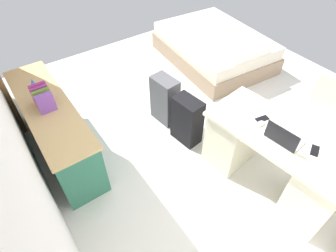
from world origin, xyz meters
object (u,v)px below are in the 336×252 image
object	(u,v)px
computer_mouse	(261,124)
figurine_small	(33,83)
cell_phone_near_laptop	(315,151)
office_chair	(316,122)
cell_phone_by_mouse	(262,119)
desk	(273,159)
laptop	(283,138)
bed	(214,48)
suitcase_spare_grey	(165,100)
suitcase_black	(187,120)
credenza	(55,128)

from	to	relation	value
computer_mouse	figurine_small	xyz separation A→B (m)	(1.94, 1.61, 0.01)
cell_phone_near_laptop	office_chair	bearing A→B (deg)	-90.82
computer_mouse	cell_phone_by_mouse	world-z (taller)	computer_mouse
desk	laptop	size ratio (longest dim) A/B	4.51
bed	figurine_small	world-z (taller)	figurine_small
computer_mouse	suitcase_spare_grey	bearing A→B (deg)	4.23
desk	laptop	xyz separation A→B (m)	(-0.05, 0.08, 0.41)
office_chair	cell_phone_near_laptop	world-z (taller)	office_chair
suitcase_spare_grey	figurine_small	distance (m)	1.58
laptop	cell_phone_near_laptop	world-z (taller)	laptop
bed	suitcase_black	bearing A→B (deg)	128.02
bed	computer_mouse	distance (m)	2.47
computer_mouse	cell_phone_by_mouse	size ratio (longest dim) A/B	0.74
bed	office_chair	bearing A→B (deg)	169.10
credenza	computer_mouse	xyz separation A→B (m)	(-1.55, -1.61, 0.41)
suitcase_black	cell_phone_near_laptop	bearing A→B (deg)	-170.82
office_chair	suitcase_black	distance (m)	1.50
desk	figurine_small	xyz separation A→B (m)	(2.16, 1.68, 0.39)
credenza	suitcase_black	xyz separation A→B (m)	(-0.74, -1.36, -0.05)
suitcase_spare_grey	cell_phone_near_laptop	size ratio (longest dim) A/B	4.82
office_chair	credenza	distance (m)	3.03
credenza	figurine_small	xyz separation A→B (m)	(0.39, 0.00, 0.42)
suitcase_spare_grey	laptop	xyz separation A→B (m)	(-1.54, -0.24, 0.48)
suitcase_black	suitcase_spare_grey	world-z (taller)	suitcase_spare_grey
cell_phone_near_laptop	cell_phone_by_mouse	bearing A→B (deg)	-18.65
cell_phone_near_laptop	figurine_small	distance (m)	3.01
bed	cell_phone_by_mouse	distance (m)	2.40
desk	office_chair	xyz separation A→B (m)	(0.05, -0.82, 0.02)
desk	bed	distance (m)	2.57
credenza	figurine_small	size ratio (longest dim) A/B	16.36
bed	computer_mouse	world-z (taller)	computer_mouse
office_chair	cell_phone_by_mouse	world-z (taller)	office_chair
desk	suitcase_black	world-z (taller)	desk
desk	cell_phone_by_mouse	distance (m)	0.45
laptop	computer_mouse	world-z (taller)	laptop
suitcase_black	computer_mouse	bearing A→B (deg)	-170.21
laptop	cell_phone_near_laptop	size ratio (longest dim) A/B	2.46
computer_mouse	figurine_small	distance (m)	2.53
office_chair	figurine_small	distance (m)	3.29
desk	bed	bearing A→B (deg)	-28.95
figurine_small	suitcase_spare_grey	bearing A→B (deg)	-116.03
suitcase_spare_grey	figurine_small	world-z (taller)	figurine_small
bed	figurine_small	xyz separation A→B (m)	(-0.09, 2.92, 0.54)
suitcase_black	desk	bearing A→B (deg)	-169.90
desk	suitcase_black	distance (m)	1.08
laptop	cell_phone_near_laptop	bearing A→B (deg)	-148.44
desk	cell_phone_by_mouse	world-z (taller)	cell_phone_by_mouse
computer_mouse	cell_phone_near_laptop	bearing A→B (deg)	-171.48
laptop	desk	bearing A→B (deg)	-59.02
suitcase_spare_grey	bed	bearing A→B (deg)	-70.53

